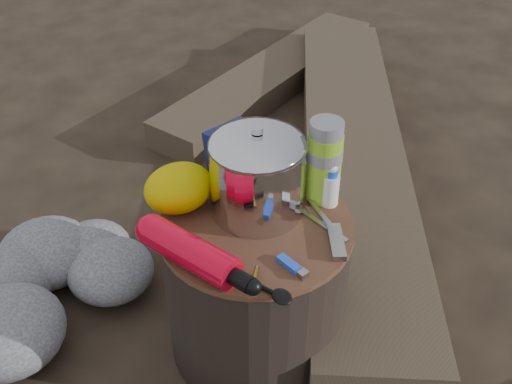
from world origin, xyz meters
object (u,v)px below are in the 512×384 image
camping_pot (257,172)px  thermos (324,161)px  log_main (352,158)px  fuel_bottle (190,252)px  stump (256,287)px  travel_mug (271,157)px

camping_pot → thermos: (0.15, -0.03, -0.00)m
camping_pot → log_main: bearing=33.9°
log_main → fuel_bottle: size_ratio=6.57×
log_main → camping_pot: (-0.61, -0.41, 0.42)m
fuel_bottle → thermos: (0.36, 0.06, 0.06)m
stump → log_main: size_ratio=0.23×
fuel_bottle → travel_mug: travel_mug is taller
log_main → fuel_bottle: fuel_bottle is taller
log_main → fuel_bottle: bearing=-115.6°
thermos → travel_mug: 0.15m
log_main → fuel_bottle: 1.01m
camping_pot → travel_mug: bearing=45.5°
fuel_bottle → travel_mug: size_ratio=2.56×
thermos → travel_mug: thermos is taller
travel_mug → fuel_bottle: bearing=-148.6°
stump → thermos: (0.18, 0.01, 0.29)m
log_main → camping_pot: 0.84m
camping_pot → thermos: 0.16m
log_main → travel_mug: travel_mug is taller
camping_pot → fuel_bottle: bearing=-156.9°
log_main → camping_pot: camping_pot is taller
log_main → travel_mug: (-0.52, -0.31, 0.37)m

